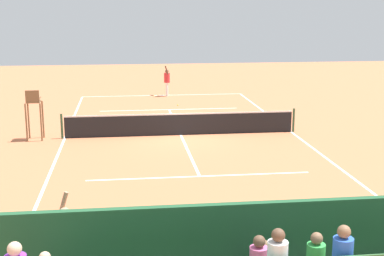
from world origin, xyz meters
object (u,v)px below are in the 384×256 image
(umpire_chair, at_px, (34,109))
(courtside_bench, at_px, (376,249))
(tennis_racket, at_px, (156,96))
(tennis_net, at_px, (181,124))
(tennis_ball_near, at_px, (178,105))
(tennis_player, at_px, (167,80))
(line_judge, at_px, (66,238))

(umpire_chair, height_order, courtside_bench, umpire_chair)
(tennis_racket, bearing_deg, tennis_net, 92.40)
(tennis_ball_near, bearing_deg, courtside_bench, 95.97)
(tennis_net, height_order, tennis_player, tennis_player)
(tennis_net, relative_size, tennis_racket, 17.82)
(tennis_player, bearing_deg, tennis_ball_near, 95.38)
(tennis_ball_near, bearing_deg, tennis_racket, -73.92)
(courtside_bench, bearing_deg, tennis_net, -78.36)
(courtside_bench, xyz_separation_m, tennis_player, (2.47, -23.96, 0.46))
(courtside_bench, bearing_deg, tennis_player, -84.11)
(tennis_net, distance_m, courtside_bench, 13.55)
(tennis_net, relative_size, line_judge, 5.35)
(umpire_chair, bearing_deg, tennis_net, -179.06)
(tennis_racket, height_order, tennis_ball_near, tennis_ball_near)
(courtside_bench, relative_size, tennis_ball_near, 27.27)
(courtside_bench, xyz_separation_m, tennis_ball_near, (2.14, -20.50, -0.53))
(umpire_chair, xyz_separation_m, tennis_racket, (-5.75, -10.95, -1.30))
(tennis_ball_near, xyz_separation_m, line_judge, (4.26, 20.17, 0.98))
(tennis_net, bearing_deg, courtside_bench, 101.64)
(courtside_bench, bearing_deg, line_judge, -2.93)
(tennis_net, height_order, tennis_ball_near, tennis_net)
(umpire_chair, bearing_deg, tennis_ball_near, -132.82)
(tennis_player, bearing_deg, courtside_bench, 95.89)
(tennis_player, distance_m, line_judge, 23.96)
(umpire_chair, height_order, tennis_player, umpire_chair)
(umpire_chair, bearing_deg, courtside_bench, 124.15)
(umpire_chair, relative_size, tennis_ball_near, 32.42)
(umpire_chair, xyz_separation_m, tennis_player, (-6.46, -10.79, -0.30))
(line_judge, bearing_deg, tennis_player, -99.44)
(line_judge, bearing_deg, courtside_bench, 177.07)
(umpire_chair, bearing_deg, tennis_player, -120.91)
(tennis_player, height_order, tennis_ball_near, tennis_player)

